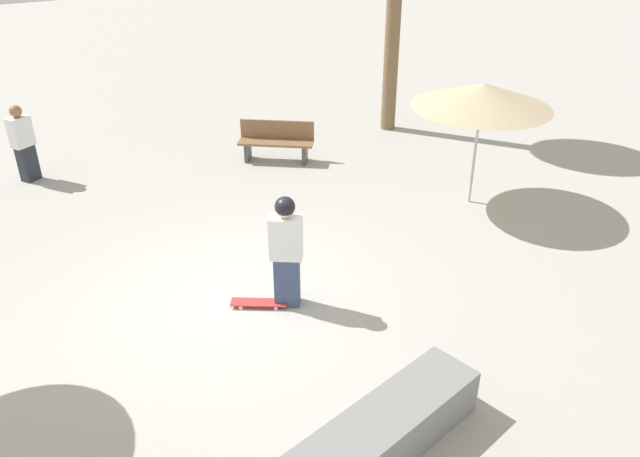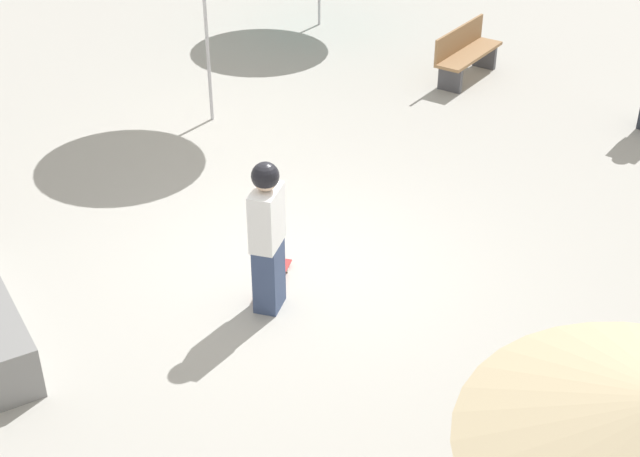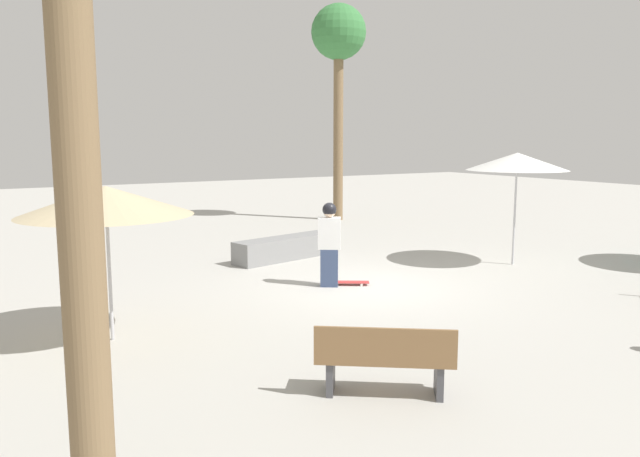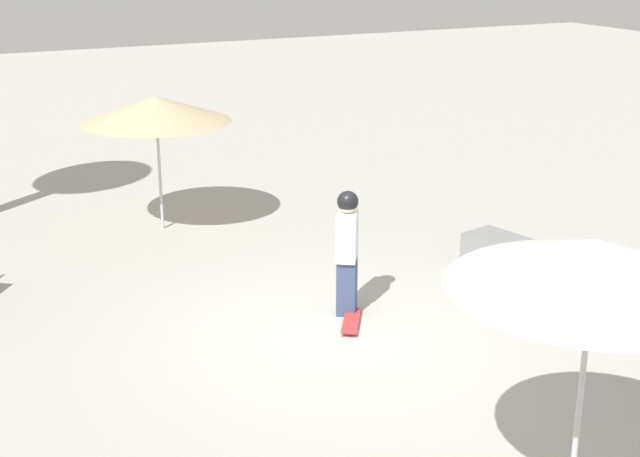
{
  "view_description": "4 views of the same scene",
  "coord_description": "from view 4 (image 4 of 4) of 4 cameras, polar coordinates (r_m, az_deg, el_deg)",
  "views": [
    {
      "loc": [
        7.01,
        -2.73,
        5.22
      ],
      "look_at": [
        0.57,
        1.05,
        1.13
      ],
      "focal_mm": 35.0,
      "sensor_mm": 36.0,
      "label": 1
    },
    {
      "loc": [
        2.28,
        7.92,
        5.56
      ],
      "look_at": [
        -0.03,
        0.76,
        0.96
      ],
      "focal_mm": 50.0,
      "sensor_mm": 36.0,
      "label": 2
    },
    {
      "loc": [
        -9.86,
        7.04,
        2.96
      ],
      "look_at": [
        0.5,
        0.77,
        1.18
      ],
      "focal_mm": 35.0,
      "sensor_mm": 36.0,
      "label": 3
    },
    {
      "loc": [
        -4.66,
        -9.05,
        4.83
      ],
      "look_at": [
        0.31,
        1.08,
        1.05
      ],
      "focal_mm": 50.0,
      "sensor_mm": 36.0,
      "label": 4
    }
  ],
  "objects": [
    {
      "name": "ground_plane",
      "position": [
        11.27,
        1.0,
        -6.85
      ],
      "size": [
        60.0,
        60.0,
        0.0
      ],
      "primitive_type": "plane",
      "color": "#B2AFA8"
    },
    {
      "name": "skater_main",
      "position": [
        11.59,
        1.76,
        -1.27
      ],
      "size": [
        0.45,
        0.51,
        1.68
      ],
      "rotation": [
        0.0,
        0.0,
        4.12
      ],
      "color": "#38476B",
      "rests_on": "ground_plane"
    },
    {
      "name": "skateboard",
      "position": [
        11.54,
        2.0,
        -5.92
      ],
      "size": [
        0.6,
        0.78,
        0.07
      ],
      "rotation": [
        0.0,
        0.0,
        4.14
      ],
      "color": "red",
      "rests_on": "ground_plane"
    },
    {
      "name": "concrete_ledge",
      "position": [
        12.95,
        14.5,
        -2.71
      ],
      "size": [
        1.25,
        2.89,
        0.54
      ],
      "rotation": [
        0.0,
        0.0,
        1.8
      ],
      "color": "gray",
      "rests_on": "ground_plane"
    },
    {
      "name": "shade_umbrella_tan",
      "position": [
        14.93,
        -10.45,
        7.52
      ],
      "size": [
        2.46,
        2.46,
        2.27
      ],
      "color": "#B7B7BC",
      "rests_on": "ground_plane"
    },
    {
      "name": "shade_umbrella_white",
      "position": [
        7.17,
        17.14,
        -2.18
      ],
      "size": [
        2.3,
        2.3,
        2.6
      ],
      "color": "#B7B7BC",
      "rests_on": "ground_plane"
    }
  ]
}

